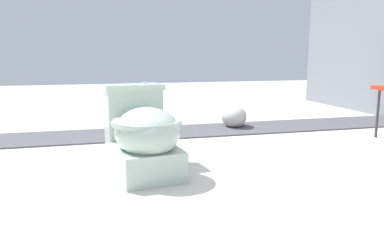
# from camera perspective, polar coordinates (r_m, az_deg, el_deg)

# --- Properties ---
(ground_plane) EXTENTS (14.00, 14.00, 0.00)m
(ground_plane) POSITION_cam_1_polar(r_m,az_deg,el_deg) (2.17, -10.65, -8.72)
(ground_plane) COLOR beige
(gravel_strip) EXTENTS (0.56, 8.00, 0.01)m
(gravel_strip) POSITION_cam_1_polar(r_m,az_deg,el_deg) (3.35, -3.49, -1.84)
(gravel_strip) COLOR #4C4C51
(gravel_strip) RESTS_ON ground
(toilet) EXTENTS (0.68, 0.46, 0.52)m
(toilet) POSITION_cam_1_polar(r_m,az_deg,el_deg) (2.21, -7.52, -2.38)
(toilet) COLOR #B2C6B7
(toilet) RESTS_ON ground
(boulder_near) EXTENTS (0.33, 0.27, 0.21)m
(boulder_near) POSITION_cam_1_polar(r_m,az_deg,el_deg) (3.59, 6.40, 0.55)
(boulder_near) COLOR #B7B2AD
(boulder_near) RESTS_ON ground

